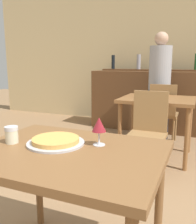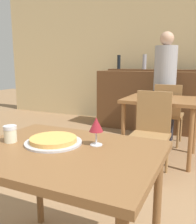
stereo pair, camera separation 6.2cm
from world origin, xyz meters
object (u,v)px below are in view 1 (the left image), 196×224
object	(u,v)px
chair_far_side_front	(148,127)
person_standing	(159,83)
cheese_shaker	(12,135)
wine_glass	(99,125)
pizza_tray	(56,141)
chair_far_side_back	(163,110)

from	to	relation	value
chair_far_side_front	person_standing	bearing A→B (deg)	94.78
cheese_shaker	person_standing	world-z (taller)	person_standing
wine_glass	cheese_shaker	bearing A→B (deg)	-161.58
pizza_tray	chair_far_side_back	bearing A→B (deg)	84.92
cheese_shaker	pizza_tray	bearing A→B (deg)	18.09
chair_far_side_back	person_standing	distance (m)	0.47
chair_far_side_back	cheese_shaker	world-z (taller)	chair_far_side_back
person_standing	pizza_tray	bearing A→B (deg)	-92.37
chair_far_side_front	wine_glass	bearing A→B (deg)	-89.86
chair_far_side_front	pizza_tray	bearing A→B (deg)	-98.77
pizza_tray	person_standing	world-z (taller)	person_standing
chair_far_side_back	pizza_tray	bearing A→B (deg)	84.92
pizza_tray	wine_glass	world-z (taller)	wine_glass
person_standing	wine_glass	bearing A→B (deg)	-87.59
chair_far_side_back	wine_glass	xyz separation A→B (m)	(0.00, -2.51, 0.36)
chair_far_side_front	wine_glass	xyz separation A→B (m)	(0.00, -1.41, 0.36)
pizza_tray	person_standing	xyz separation A→B (m)	(0.12, 2.83, 0.13)
chair_far_side_front	wine_glass	world-z (taller)	wine_glass
chair_far_side_front	pizza_tray	world-z (taller)	chair_far_side_front
chair_far_side_front	cheese_shaker	distance (m)	1.66
chair_far_side_back	person_standing	size ratio (longest dim) A/B	0.55
chair_far_side_front	pizza_tray	xyz separation A→B (m)	(-0.23, -1.49, 0.26)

